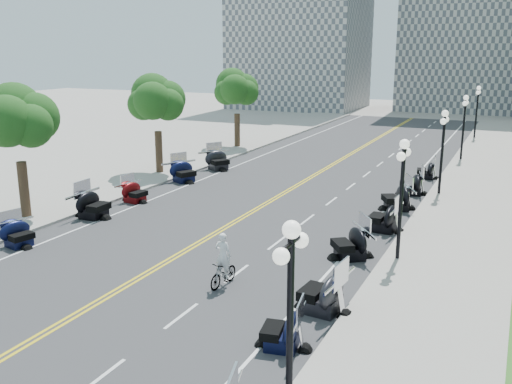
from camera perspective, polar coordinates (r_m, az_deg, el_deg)
The scene contains 48 objects.
ground at distance 24.02m, azimuth -8.80°, elevation -6.85°, with size 160.00×160.00×0.00m, color gray.
road at distance 32.36m, azimuth 1.06°, elevation -1.14°, with size 16.00×90.00×0.01m, color #333335.
centerline_yellow_a at distance 32.41m, azimuth 0.87°, elevation -1.10°, with size 0.12×90.00×0.00m, color yellow.
centerline_yellow_b at distance 32.31m, azimuth 1.25°, elevation -1.15°, with size 0.12×90.00×0.00m, color yellow.
edge_line_north at distance 30.42m, azimuth 12.14°, elevation -2.45°, with size 0.12×90.00×0.00m, color white.
edge_line_south at distance 35.37m, azimuth -8.45°, elevation 0.05°, with size 0.12×90.00×0.00m, color white.
lane_dash_4 at distance 16.55m, azimuth -15.25°, elevation -17.44°, with size 0.12×2.00×0.00m, color white.
lane_dash_5 at distance 19.33m, azimuth -7.45°, elevation -12.16°, with size 0.12×2.00×0.00m, color white.
lane_dash_6 at distance 22.49m, azimuth -1.94°, elevation -8.14°, with size 0.12×2.00×0.00m, color white.
lane_dash_7 at distance 25.88m, azimuth 2.10°, elevation -5.10°, with size 0.12×2.00×0.00m, color white.
lane_dash_8 at distance 29.43m, azimuth 5.16°, elevation -2.75°, with size 0.12×2.00×0.00m, color white.
lane_dash_9 at distance 33.07m, azimuth 7.55°, elevation -0.91°, with size 0.12×2.00×0.00m, color white.
lane_dash_10 at distance 36.80m, azimuth 9.45°, elevation 0.56°, with size 0.12×2.00×0.00m, color white.
lane_dash_11 at distance 40.57m, azimuth 11.01°, elevation 1.76°, with size 0.12×2.00×0.00m, color white.
lane_dash_12 at distance 44.39m, azimuth 12.30°, elevation 2.75°, with size 0.12×2.00×0.00m, color white.
lane_dash_13 at distance 48.23m, azimuth 13.38°, elevation 3.59°, with size 0.12×2.00×0.00m, color white.
lane_dash_14 at distance 52.10m, azimuth 14.31°, elevation 4.30°, with size 0.12×2.00×0.00m, color white.
lane_dash_15 at distance 55.98m, azimuth 15.11°, elevation 4.91°, with size 0.12×2.00×0.00m, color white.
lane_dash_16 at distance 59.88m, azimuth 15.81°, elevation 5.44°, with size 0.12×2.00×0.00m, color white.
lane_dash_17 at distance 63.80m, azimuth 16.42°, elevation 5.91°, with size 0.12×2.00×0.00m, color white.
lane_dash_18 at distance 67.72m, azimuth 16.96°, elevation 6.32°, with size 0.12×2.00×0.00m, color white.
lane_dash_19 at distance 71.65m, azimuth 17.45°, elevation 6.68°, with size 0.12×2.00×0.00m, color white.
sidewalk_north at distance 29.82m, azimuth 19.84°, elevation -3.21°, with size 5.00×90.00×0.15m, color #9E9991.
sidewalk_south at distance 37.73m, azimuth -13.66°, elevation 0.78°, with size 5.00×90.00×0.15m, color #9E9991.
distant_block_a at distance 86.28m, azimuth 4.45°, elevation 17.09°, with size 18.00×14.00×26.00m, color gray.
distant_block_b at distance 87.18m, azimuth 20.32°, elevation 17.58°, with size 16.00×12.00×30.00m, color gray.
street_lamp_1 at distance 12.75m, azimuth 3.41°, elevation -13.66°, with size 0.50×1.20×4.90m, color black, non-canonical shape.
street_lamp_2 at distance 23.64m, azimuth 14.29°, elevation -0.85°, with size 0.50×1.20×4.90m, color black, non-canonical shape.
street_lamp_3 at distance 35.25m, azimuth 18.11°, elevation 3.75°, with size 0.50×1.20×4.90m, color black, non-canonical shape.
street_lamp_4 at distance 47.06m, azimuth 20.03°, elevation 6.06°, with size 0.50×1.20×4.90m, color black, non-canonical shape.
street_lamp_5 at distance 58.95m, azimuth 21.19°, elevation 7.43°, with size 0.50×1.20×4.90m, color black, non-canonical shape.
tree_2 at distance 30.84m, azimuth -22.74°, elevation 6.00°, with size 4.80×4.80×9.20m, color #235619, non-canonical shape.
tree_3 at distance 39.84m, azimuth -9.87°, elevation 8.49°, with size 4.80×4.80×9.20m, color #235619, non-canonical shape.
tree_4 at distance 50.11m, azimuth -1.92°, elevation 9.82°, with size 4.80×4.80×9.20m, color #235619, non-canonical shape.
motorcycle_n_4 at distance 17.09m, azimuth 2.63°, elevation -13.42°, with size 1.83×1.83×1.28m, color black, non-canonical shape.
motorcycle_n_5 at distance 19.28m, azimuth 6.66°, elevation -9.72°, with size 2.20×2.20×1.54m, color black, non-canonical shape.
motorcycle_n_6 at distance 24.12m, azimuth 9.41°, elevation -4.89°, with size 2.14×2.14×1.50m, color black, non-canonical shape.
motorcycle_n_7 at distance 28.01m, azimuth 12.68°, elevation -2.36°, with size 2.14×2.14×1.49m, color black, non-canonical shape.
motorcycle_n_8 at distance 31.81m, azimuth 13.90°, elevation -0.40°, with size 2.21×2.21×1.55m, color black, non-canonical shape.
motorcycle_n_9 at distance 35.39m, azimuth 15.29°, elevation 0.88°, with size 2.06×2.06×1.44m, color black, non-canonical shape.
motorcycle_n_10 at distance 40.04m, azimuth 16.65°, elevation 2.19°, with size 1.84×1.84×1.29m, color black, non-canonical shape.
motorcycle_s_5 at distance 27.36m, azimuth -22.70°, elevation -3.76°, with size 1.84×1.84×1.29m, color black, non-canonical shape.
motorcycle_s_6 at distance 30.59m, azimuth -15.99°, elevation -1.10°, with size 2.23×2.23×1.56m, color black, non-canonical shape.
motorcycle_s_7 at distance 33.23m, azimuth -12.04°, elevation 0.09°, with size 1.84×1.84×1.29m, color #590A0C, non-canonical shape.
motorcycle_s_8 at distance 37.69m, azimuth -7.26°, elevation 2.13°, with size 2.17×2.17×1.52m, color black, non-canonical shape.
motorcycle_s_9 at distance 41.28m, azimuth -3.81°, elevation 3.29°, with size 2.22×2.22×1.56m, color black, non-canonical shape.
bicycle at distance 21.24m, azimuth -3.29°, elevation -8.14°, with size 0.46×1.64×0.99m, color #A51414.
cyclist_rider at distance 20.77m, azimuth -3.34°, elevation -4.68°, with size 0.63×0.41×1.72m, color silver.
Camera 1 is at (12.71, -18.50, 8.55)m, focal length 40.00 mm.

